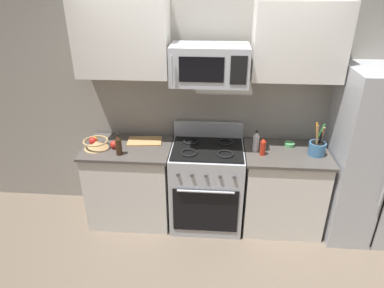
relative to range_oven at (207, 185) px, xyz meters
name	(u,v)px	position (x,y,z in m)	size (l,w,h in m)	color
ground_plane	(203,263)	(0.00, -0.68, -0.47)	(16.00, 16.00, 0.00)	#6B5B4C
wall_back	(209,101)	(0.00, 0.39, 0.83)	(8.00, 0.10, 2.60)	#9E998E
counter_left	(131,183)	(-0.85, 0.00, -0.02)	(0.92, 0.64, 0.91)	silver
range_oven	(207,185)	(0.00, 0.00, 0.00)	(0.76, 0.68, 1.09)	#B2B5BA
counter_right	(282,189)	(0.82, 0.00, -0.02)	(0.86, 0.64, 0.91)	silver
refrigerator	(376,157)	(1.70, -0.02, 0.42)	(0.86, 0.75, 1.79)	#B2B5BA
microwave	(209,65)	(0.00, 0.03, 1.32)	(0.73, 0.44, 0.36)	#B2B5BA
upper_cabinets_left	(122,39)	(-0.85, 0.17, 1.51)	(0.91, 0.34, 0.72)	silver
upper_cabinets_right	(299,41)	(0.82, 0.17, 1.51)	(0.85, 0.34, 0.72)	silver
utensil_crock	(317,147)	(1.10, -0.03, 0.52)	(0.17, 0.17, 0.34)	teal
fruit_basket	(96,143)	(-1.17, -0.06, 0.49)	(0.26, 0.26, 0.11)	tan
apple_loose	(114,145)	(-0.97, -0.05, 0.48)	(0.08, 0.08, 0.08)	red
cutting_board	(145,141)	(-0.69, 0.12, 0.44)	(0.37, 0.22, 0.02)	tan
bottle_soy	(119,145)	(-0.89, -0.18, 0.54)	(0.06, 0.06, 0.23)	#382314
bottle_hot_sauce	(263,147)	(0.56, -0.08, 0.53)	(0.06, 0.06, 0.20)	red
bottle_vinegar	(256,142)	(0.49, 0.00, 0.54)	(0.06, 0.06, 0.22)	silver
prep_bowl	(290,144)	(0.86, 0.14, 0.46)	(0.11, 0.11, 0.04)	#59AD66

